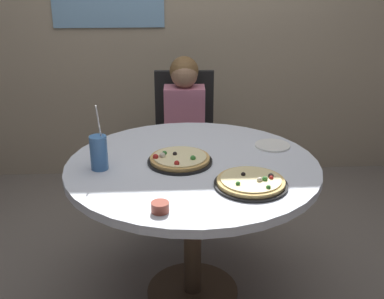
{
  "coord_description": "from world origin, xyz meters",
  "views": [
    {
      "loc": [
        -0.12,
        -2.1,
        1.67
      ],
      "look_at": [
        0.0,
        0.05,
        0.8
      ],
      "focal_mm": 45.25,
      "sensor_mm": 36.0,
      "label": 1
    }
  ],
  "objects": [
    {
      "name": "ground_plane",
      "position": [
        0.0,
        0.0,
        0.0
      ],
      "size": [
        8.0,
        8.0,
        0.0
      ],
      "primitive_type": "plane",
      "color": "slate"
    },
    {
      "name": "chair_wooden",
      "position": [
        0.0,
        1.0,
        0.53
      ],
      "size": [
        0.42,
        0.42,
        0.95
      ],
      "color": "black",
      "rests_on": "ground_plane"
    },
    {
      "name": "diner_child",
      "position": [
        -0.0,
        0.82,
        0.48
      ],
      "size": [
        0.27,
        0.42,
        1.08
      ],
      "color": "#3F4766",
      "rests_on": "ground_plane"
    },
    {
      "name": "pizza_veggie",
      "position": [
        0.23,
        -0.26,
        0.77
      ],
      "size": [
        0.32,
        0.32,
        0.05
      ],
      "color": "black",
      "rests_on": "dining_table"
    },
    {
      "name": "sauce_bowl",
      "position": [
        -0.15,
        -0.46,
        0.77
      ],
      "size": [
        0.07,
        0.07,
        0.04
      ],
      "primitive_type": "cylinder",
      "color": "brown",
      "rests_on": "dining_table"
    },
    {
      "name": "plate_small",
      "position": [
        0.42,
        0.19,
        0.76
      ],
      "size": [
        0.18,
        0.18,
        0.01
      ],
      "primitive_type": "cylinder",
      "color": "white",
      "rests_on": "dining_table"
    },
    {
      "name": "soda_cup",
      "position": [
        -0.43,
        -0.04,
        0.83
      ],
      "size": [
        0.08,
        0.08,
        0.31
      ],
      "color": "#3F72B2",
      "rests_on": "dining_table"
    },
    {
      "name": "dining_table",
      "position": [
        0.0,
        0.0,
        0.65
      ],
      "size": [
        1.21,
        1.21,
        0.75
      ],
      "color": "silver",
      "rests_on": "ground_plane"
    },
    {
      "name": "pizza_cheese",
      "position": [
        -0.06,
        0.01,
        0.77
      ],
      "size": [
        0.31,
        0.31,
        0.05
      ],
      "color": "black",
      "rests_on": "dining_table"
    }
  ]
}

